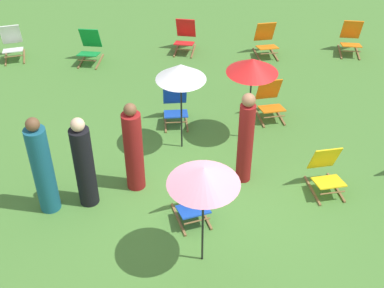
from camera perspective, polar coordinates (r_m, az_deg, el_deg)
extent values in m
plane|color=#477A33|center=(8.77, 0.76, -7.35)|extent=(40.00, 40.00, 0.00)
cube|color=olive|center=(13.29, -11.96, 8.92)|extent=(0.18, 0.75, 0.04)
cube|color=olive|center=(13.17, -10.11, 8.89)|extent=(0.18, 0.75, 0.04)
cube|color=#148C38|center=(13.03, -11.28, 9.67)|extent=(0.56, 0.52, 0.13)
cube|color=#148C38|center=(13.16, -11.09, 11.36)|extent=(0.52, 0.34, 0.57)
cylinder|color=olive|center=(12.89, -11.48, 8.98)|extent=(0.44, 0.11, 0.03)
cube|color=olive|center=(13.38, 7.14, 9.66)|extent=(0.09, 0.76, 0.04)
cube|color=olive|center=(13.50, 8.96, 9.76)|extent=(0.09, 0.76, 0.04)
cube|color=orange|center=(13.24, 8.27, 10.47)|extent=(0.51, 0.46, 0.13)
cube|color=orange|center=(13.38, 8.02, 12.12)|extent=(0.50, 0.28, 0.57)
cylinder|color=olive|center=(13.10, 8.49, 9.81)|extent=(0.44, 0.06, 0.03)
cube|color=olive|center=(13.96, 15.94, 9.71)|extent=(0.19, 0.75, 0.04)
cube|color=olive|center=(14.04, 17.72, 9.53)|extent=(0.19, 0.75, 0.04)
cube|color=orange|center=(13.80, 17.07, 10.35)|extent=(0.56, 0.52, 0.13)
cube|color=orange|center=(13.95, 17.12, 11.92)|extent=(0.52, 0.34, 0.57)
cylinder|color=olive|center=(13.66, 17.12, 9.71)|extent=(0.44, 0.12, 0.03)
cube|color=olive|center=(10.99, 7.39, 2.96)|extent=(0.10, 0.76, 0.04)
cube|color=olive|center=(11.12, 9.56, 3.17)|extent=(0.10, 0.76, 0.04)
cube|color=orange|center=(10.83, 8.75, 3.87)|extent=(0.51, 0.47, 0.13)
cube|color=orange|center=(10.93, 8.43, 5.95)|extent=(0.50, 0.28, 0.57)
cylinder|color=olive|center=(10.72, 9.03, 2.98)|extent=(0.44, 0.06, 0.03)
cube|color=olive|center=(8.61, -1.50, -8.28)|extent=(0.21, 0.75, 0.04)
cube|color=olive|center=(8.70, 1.29, -7.62)|extent=(0.21, 0.75, 0.04)
cube|color=#1947B7|center=(8.41, 0.12, -7.20)|extent=(0.56, 0.53, 0.13)
cube|color=#1947B7|center=(8.42, -0.53, -4.48)|extent=(0.52, 0.35, 0.57)
cylinder|color=olive|center=(8.32, 0.57, -8.46)|extent=(0.44, 0.13, 0.03)
cube|color=olive|center=(13.54, -1.73, 10.28)|extent=(0.21, 0.75, 0.04)
cube|color=olive|center=(13.48, 0.15, 10.17)|extent=(0.21, 0.75, 0.04)
cube|color=red|center=(13.30, -0.87, 11.00)|extent=(0.57, 0.53, 0.13)
cube|color=red|center=(13.45, -0.68, 12.63)|extent=(0.52, 0.35, 0.57)
cylinder|color=olive|center=(13.16, -1.00, 10.35)|extent=(0.43, 0.13, 0.03)
cube|color=olive|center=(13.92, -19.75, 8.83)|extent=(0.16, 0.76, 0.04)
cube|color=olive|center=(13.88, -17.95, 9.14)|extent=(0.16, 0.76, 0.04)
cube|color=white|center=(13.70, -19.07, 9.72)|extent=(0.54, 0.50, 0.13)
cube|color=white|center=(13.85, -19.29, 11.29)|extent=(0.51, 0.32, 0.57)
cylinder|color=olive|center=(13.55, -19.02, 9.08)|extent=(0.44, 0.10, 0.03)
cube|color=olive|center=(9.35, 13.07, -5.00)|extent=(0.10, 0.76, 0.04)
cube|color=olive|center=(9.51, 15.53, -4.62)|extent=(0.10, 0.76, 0.04)
cube|color=yellow|center=(9.20, 14.78, -4.05)|extent=(0.51, 0.47, 0.13)
cube|color=yellow|center=(9.23, 14.35, -1.54)|extent=(0.50, 0.29, 0.57)
cylinder|color=olive|center=(9.11, 15.18, -5.19)|extent=(0.44, 0.07, 0.03)
cube|color=olive|center=(10.77, -2.95, 2.46)|extent=(0.05, 0.76, 0.04)
cube|color=olive|center=(10.79, -0.62, 2.57)|extent=(0.05, 0.76, 0.04)
cube|color=#1947B7|center=(10.55, -1.78, 3.33)|extent=(0.49, 0.44, 0.13)
cube|color=#1947B7|center=(10.65, -1.89, 5.48)|extent=(0.48, 0.26, 0.57)
cylinder|color=olive|center=(10.43, -1.72, 2.40)|extent=(0.44, 0.04, 0.03)
cylinder|color=black|center=(9.94, 6.37, 4.78)|extent=(0.03, 0.03, 1.71)
cone|color=red|center=(9.56, 6.67, 8.55)|extent=(0.96, 0.96, 0.28)
cylinder|color=black|center=(9.60, -1.18, 3.94)|extent=(0.03, 0.03, 1.77)
cone|color=white|center=(9.20, -1.24, 7.94)|extent=(0.91, 0.91, 0.29)
cylinder|color=black|center=(7.42, 1.20, -8.04)|extent=(0.03, 0.03, 1.78)
cone|color=pink|center=(6.89, 1.28, -3.49)|extent=(1.01, 1.01, 0.28)
cylinder|color=black|center=(8.62, -11.72, -2.53)|extent=(0.44, 0.44, 1.50)
sphere|color=beige|center=(8.12, -12.45, 2.08)|extent=(0.22, 0.22, 0.22)
cylinder|color=maroon|center=(8.93, 5.87, 0.02)|extent=(0.32, 0.32, 1.56)
sphere|color=#936647|center=(8.43, 6.25, 4.81)|extent=(0.23, 0.23, 0.23)
cylinder|color=maroon|center=(8.81, -6.42, -0.85)|extent=(0.33, 0.33, 1.51)
sphere|color=brown|center=(8.31, -6.82, 3.77)|extent=(0.21, 0.21, 0.21)
cylinder|color=#195972|center=(8.63, -16.04, -2.83)|extent=(0.43, 0.43, 1.61)
sphere|color=brown|center=(8.10, -17.11, 2.07)|extent=(0.22, 0.22, 0.22)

